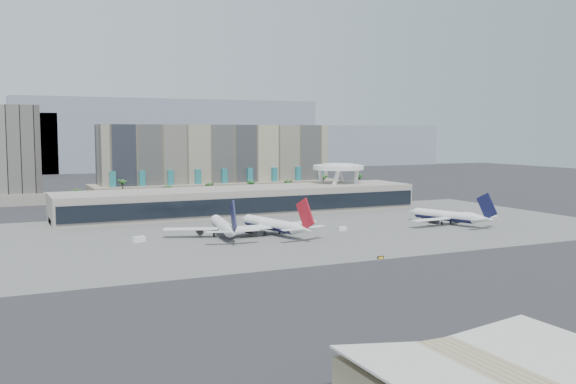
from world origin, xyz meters
name	(u,v)px	position (x,y,z in m)	size (l,w,h in m)	color
ground	(367,254)	(0.00, 0.00, 0.00)	(900.00, 900.00, 0.00)	#232326
apron_pad	(292,229)	(0.00, 55.00, 0.03)	(260.00, 130.00, 0.06)	#5B5B59
mountain_ridge	(138,140)	(27.88, 470.00, 29.89)	(680.00, 60.00, 70.00)	gray
hotel	(218,170)	(10.00, 174.41, 16.81)	(140.00, 30.00, 42.00)	tan
office_tower	(13,161)	(-95.00, 200.00, 22.94)	(30.00, 30.00, 52.00)	black
terminal	(242,200)	(0.00, 109.84, 6.52)	(170.00, 32.50, 14.50)	#A99F94
saucer_structure	(338,170)	(55.00, 116.00, 18.45)	(26.00, 26.00, 21.89)	white
palm_row	(231,185)	(7.00, 145.00, 10.50)	(157.80, 2.80, 13.10)	brown
hangar_left	(482,381)	(-45.00, -102.00, 3.20)	(36.65, 22.60, 7.55)	gray
airliner_left	(224,226)	(-30.15, 49.98, 3.90)	(42.94, 44.53, 15.45)	white
airliner_centre	(273,225)	(-12.17, 45.84, 3.90)	(42.50, 44.17, 15.45)	white
airliner_right	(448,216)	(63.86, 39.91, 3.66)	(39.28, 40.67, 14.49)	white
service_vehicle_a	(139,239)	(-60.68, 51.15, 1.03)	(4.20, 2.06, 2.06)	white
service_vehicle_b	(342,229)	(16.07, 43.90, 0.81)	(3.15, 1.80, 1.62)	silver
taxiway_sign	(381,258)	(-1.21, -9.34, 0.47)	(2.11, 0.46, 0.95)	black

